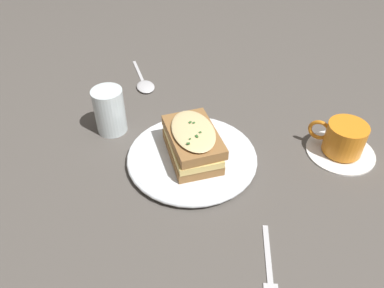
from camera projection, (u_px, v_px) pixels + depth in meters
The scene contains 7 objects.
ground_plane at pixel (191, 157), 0.78m from camera, with size 2.40×2.40×0.00m, color #514C47.
dinner_plate at pixel (192, 157), 0.76m from camera, with size 0.26×0.26×0.02m.
sandwich at pixel (193, 142), 0.74m from camera, with size 0.17×0.16×0.07m.
teacup_with_saucer at pixel (343, 141), 0.77m from camera, with size 0.15×0.14×0.07m.
water_glass at pixel (110, 111), 0.81m from camera, with size 0.07×0.07×0.10m, color silver.
fork at pixel (271, 284), 0.56m from camera, with size 0.10×0.16×0.00m.
spoon at pixel (145, 85), 0.98m from camera, with size 0.16×0.13×0.01m.
Camera 1 is at (0.31, -0.47, 0.53)m, focal length 35.00 mm.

